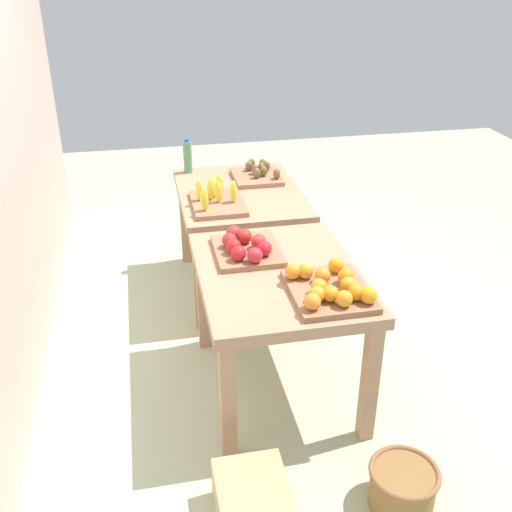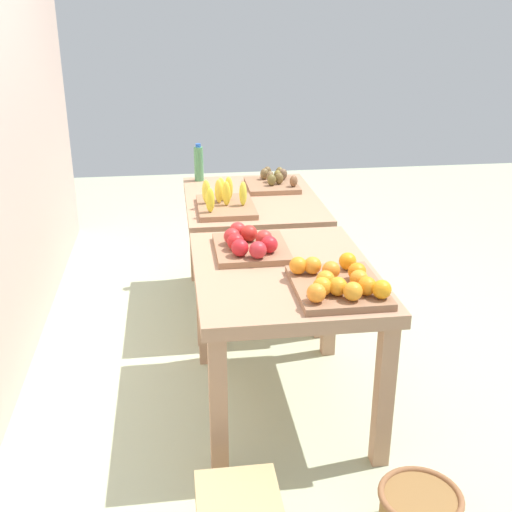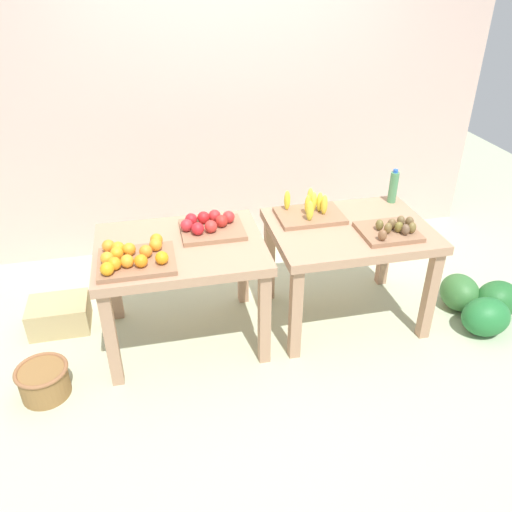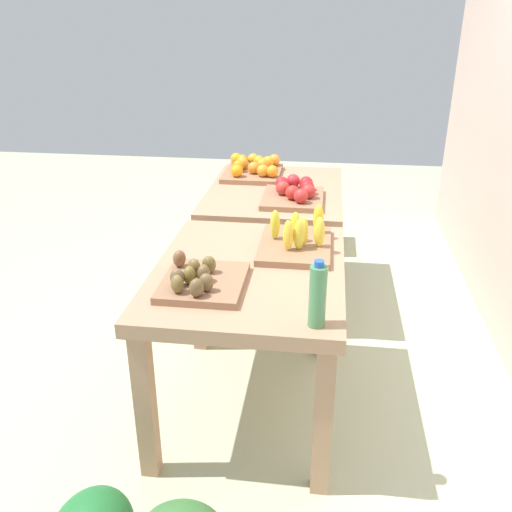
{
  "view_description": "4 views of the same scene",
  "coord_description": "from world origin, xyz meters",
  "px_view_note": "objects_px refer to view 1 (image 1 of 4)",
  "views": [
    {
      "loc": [
        -3.08,
        0.63,
        2.17
      ],
      "look_at": [
        0.03,
        -0.0,
        0.51
      ],
      "focal_mm": 41.71,
      "sensor_mm": 36.0,
      "label": 1
    },
    {
      "loc": [
        -3.13,
        0.48,
        1.83
      ],
      "look_at": [
        0.03,
        0.05,
        0.55
      ],
      "focal_mm": 44.6,
      "sensor_mm": 36.0,
      "label": 2
    },
    {
      "loc": [
        -0.7,
        -2.79,
        2.27
      ],
      "look_at": [
        -0.08,
        0.0,
        0.58
      ],
      "focal_mm": 35.95,
      "sensor_mm": 36.0,
      "label": 3
    },
    {
      "loc": [
        2.66,
        0.31,
        1.74
      ],
      "look_at": [
        0.09,
        -0.03,
        0.57
      ],
      "focal_mm": 38.92,
      "sensor_mm": 36.0,
      "label": 4
    }
  ],
  "objects_px": {
    "apple_bin": "(246,247)",
    "kiwi_bin": "(258,174)",
    "display_table_right": "(240,205)",
    "wicker_basket": "(403,486)",
    "watermelon_pile": "(250,214)",
    "water_bottle": "(188,157)",
    "display_table_left": "(278,289)",
    "cardboard_produce_box": "(254,507)",
    "orange_bin": "(330,288)",
    "banana_crate": "(216,199)"
  },
  "relations": [
    {
      "from": "display_table_right",
      "to": "wicker_basket",
      "type": "height_order",
      "value": "display_table_right"
    },
    {
      "from": "water_bottle",
      "to": "watermelon_pile",
      "type": "height_order",
      "value": "water_bottle"
    },
    {
      "from": "watermelon_pile",
      "to": "kiwi_bin",
      "type": "bearing_deg",
      "value": 173.25
    },
    {
      "from": "display_table_right",
      "to": "watermelon_pile",
      "type": "bearing_deg",
      "value": -14.98
    },
    {
      "from": "display_table_left",
      "to": "cardboard_produce_box",
      "type": "relative_size",
      "value": 2.6
    },
    {
      "from": "water_bottle",
      "to": "watermelon_pile",
      "type": "relative_size",
      "value": 0.41
    },
    {
      "from": "banana_crate",
      "to": "cardboard_produce_box",
      "type": "height_order",
      "value": "banana_crate"
    },
    {
      "from": "display_table_right",
      "to": "cardboard_produce_box",
      "type": "distance_m",
      "value": 2.06
    },
    {
      "from": "watermelon_pile",
      "to": "cardboard_produce_box",
      "type": "distance_m",
      "value": 2.97
    },
    {
      "from": "display_table_left",
      "to": "wicker_basket",
      "type": "relative_size",
      "value": 3.39
    },
    {
      "from": "banana_crate",
      "to": "watermelon_pile",
      "type": "height_order",
      "value": "banana_crate"
    },
    {
      "from": "display_table_left",
      "to": "cardboard_produce_box",
      "type": "xyz_separation_m",
      "value": [
        -0.85,
        0.3,
        -0.52
      ]
    },
    {
      "from": "display_table_left",
      "to": "wicker_basket",
      "type": "xyz_separation_m",
      "value": [
        -0.88,
        -0.35,
        -0.52
      ]
    },
    {
      "from": "banana_crate",
      "to": "cardboard_produce_box",
      "type": "distance_m",
      "value": 1.88
    },
    {
      "from": "banana_crate",
      "to": "kiwi_bin",
      "type": "bearing_deg",
      "value": -39.46
    },
    {
      "from": "apple_bin",
      "to": "kiwi_bin",
      "type": "bearing_deg",
      "value": -14.77
    },
    {
      "from": "watermelon_pile",
      "to": "display_table_right",
      "type": "bearing_deg",
      "value": 165.02
    },
    {
      "from": "water_bottle",
      "to": "orange_bin",
      "type": "bearing_deg",
      "value": -165.59
    },
    {
      "from": "kiwi_bin",
      "to": "cardboard_produce_box",
      "type": "bearing_deg",
      "value": 167.94
    },
    {
      "from": "orange_bin",
      "to": "display_table_left",
      "type": "bearing_deg",
      "value": 31.93
    },
    {
      "from": "banana_crate",
      "to": "water_bottle",
      "type": "xyz_separation_m",
      "value": [
        0.65,
        0.11,
        0.07
      ]
    },
    {
      "from": "wicker_basket",
      "to": "water_bottle",
      "type": "bearing_deg",
      "value": 14.9
    },
    {
      "from": "water_bottle",
      "to": "watermelon_pile",
      "type": "distance_m",
      "value": 1.03
    },
    {
      "from": "orange_bin",
      "to": "banana_crate",
      "type": "xyz_separation_m",
      "value": [
        1.18,
        0.36,
        -0.0
      ]
    },
    {
      "from": "orange_bin",
      "to": "watermelon_pile",
      "type": "bearing_deg",
      "value": -1.95
    },
    {
      "from": "watermelon_pile",
      "to": "wicker_basket",
      "type": "distance_m",
      "value": 2.95
    },
    {
      "from": "banana_crate",
      "to": "kiwi_bin",
      "type": "relative_size",
      "value": 1.22
    },
    {
      "from": "kiwi_bin",
      "to": "wicker_basket",
      "type": "bearing_deg",
      "value": -175.22
    },
    {
      "from": "display_table_left",
      "to": "kiwi_bin",
      "type": "bearing_deg",
      "value": -7.13
    },
    {
      "from": "kiwi_bin",
      "to": "wicker_basket",
      "type": "distance_m",
      "value": 2.3
    },
    {
      "from": "display_table_right",
      "to": "wicker_basket",
      "type": "xyz_separation_m",
      "value": [
        -2.0,
        -0.35,
        -0.52
      ]
    },
    {
      "from": "water_bottle",
      "to": "cardboard_produce_box",
      "type": "bearing_deg",
      "value": 179.91
    },
    {
      "from": "apple_bin",
      "to": "kiwi_bin",
      "type": "relative_size",
      "value": 1.13
    },
    {
      "from": "kiwi_bin",
      "to": "cardboard_produce_box",
      "type": "relative_size",
      "value": 0.9
    },
    {
      "from": "kiwi_bin",
      "to": "cardboard_produce_box",
      "type": "xyz_separation_m",
      "value": [
        -2.18,
        0.47,
        -0.66
      ]
    },
    {
      "from": "orange_bin",
      "to": "display_table_right",
      "type": "bearing_deg",
      "value": 7.08
    },
    {
      "from": "apple_bin",
      "to": "banana_crate",
      "type": "xyz_separation_m",
      "value": [
        0.69,
        0.06,
        0.0
      ]
    },
    {
      "from": "orange_bin",
      "to": "banana_crate",
      "type": "distance_m",
      "value": 1.23
    },
    {
      "from": "display_table_left",
      "to": "orange_bin",
      "type": "bearing_deg",
      "value": -148.07
    },
    {
      "from": "water_bottle",
      "to": "display_table_left",
      "type": "bearing_deg",
      "value": -169.18
    },
    {
      "from": "water_bottle",
      "to": "cardboard_produce_box",
      "type": "height_order",
      "value": "water_bottle"
    },
    {
      "from": "cardboard_produce_box",
      "to": "apple_bin",
      "type": "bearing_deg",
      "value": -9.14
    },
    {
      "from": "display_table_right",
      "to": "banana_crate",
      "type": "height_order",
      "value": "banana_crate"
    },
    {
      "from": "banana_crate",
      "to": "wicker_basket",
      "type": "height_order",
      "value": "banana_crate"
    },
    {
      "from": "orange_bin",
      "to": "banana_crate",
      "type": "relative_size",
      "value": 1.0
    },
    {
      "from": "display_table_left",
      "to": "water_bottle",
      "type": "xyz_separation_m",
      "value": [
        1.55,
        0.3,
        0.22
      ]
    },
    {
      "from": "apple_bin",
      "to": "water_bottle",
      "type": "relative_size",
      "value": 1.65
    },
    {
      "from": "orange_bin",
      "to": "apple_bin",
      "type": "height_order",
      "value": "apple_bin"
    },
    {
      "from": "apple_bin",
      "to": "wicker_basket",
      "type": "relative_size",
      "value": 1.32
    },
    {
      "from": "orange_bin",
      "to": "apple_bin",
      "type": "bearing_deg",
      "value": 31.98
    }
  ]
}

